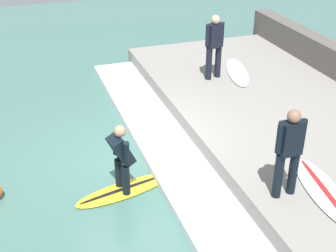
% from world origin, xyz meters
% --- Properties ---
extents(ground_plane, '(28.00, 28.00, 0.00)m').
position_xyz_m(ground_plane, '(0.00, 0.00, 0.00)').
color(ground_plane, '#426B60').
extents(concrete_ledge, '(4.40, 10.76, 0.51)m').
position_xyz_m(concrete_ledge, '(3.51, 0.00, 0.26)').
color(concrete_ledge, gray).
rests_on(concrete_ledge, ground_plane).
extents(wave_foam_crest, '(1.13, 10.22, 0.19)m').
position_xyz_m(wave_foam_crest, '(0.74, 0.00, 0.09)').
color(wave_foam_crest, silver).
rests_on(wave_foam_crest, ground_plane).
extents(surfboard_riding, '(1.96, 0.91, 0.07)m').
position_xyz_m(surfboard_riding, '(-0.47, -0.93, 0.03)').
color(surfboard_riding, yellow).
rests_on(surfboard_riding, ground_plane).
extents(surfer_riding, '(0.50, 0.61, 1.34)m').
position_xyz_m(surfer_riding, '(-0.47, -0.93, 0.80)').
color(surfer_riding, black).
rests_on(surfer_riding, surfboard_riding).
extents(surfer_waiting_near, '(0.53, 0.24, 1.57)m').
position_xyz_m(surfer_waiting_near, '(1.89, -2.54, 1.39)').
color(surfer_waiting_near, black).
rests_on(surfer_waiting_near, concrete_ledge).
extents(surfboard_waiting_near, '(0.90, 2.05, 0.07)m').
position_xyz_m(surfboard_waiting_near, '(2.57, -2.72, 0.54)').
color(surfboard_waiting_near, silver).
rests_on(surfboard_waiting_near, concrete_ledge).
extents(surfer_waiting_far, '(0.54, 0.32, 1.65)m').
position_xyz_m(surfer_waiting_far, '(2.82, 2.45, 1.44)').
color(surfer_waiting_far, black).
rests_on(surfer_waiting_far, concrete_ledge).
extents(surfboard_waiting_far, '(1.10, 2.09, 0.06)m').
position_xyz_m(surfboard_waiting_far, '(3.58, 2.55, 0.54)').
color(surfboard_waiting_far, silver).
rests_on(surfboard_waiting_far, concrete_ledge).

